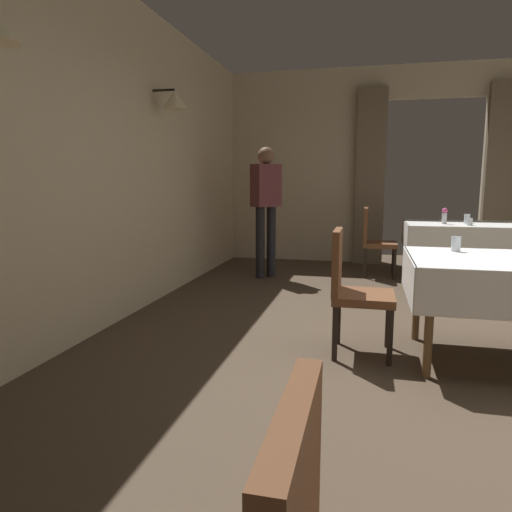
# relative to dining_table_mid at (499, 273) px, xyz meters

# --- Properties ---
(ground) EXTENTS (10.08, 10.08, 0.00)m
(ground) POSITION_rel_dining_table_mid_xyz_m (0.03, -0.04, -0.65)
(ground) COLOR #4C3D2D
(wall_left) EXTENTS (0.49, 8.40, 3.00)m
(wall_left) POSITION_rel_dining_table_mid_xyz_m (-3.16, -0.04, 0.86)
(wall_left) COLOR beige
(wall_left) RESTS_ON ground
(wall_back) EXTENTS (6.40, 0.27, 3.00)m
(wall_back) POSITION_rel_dining_table_mid_xyz_m (0.03, 4.14, 0.88)
(wall_back) COLOR beige
(wall_back) RESTS_ON ground
(dining_table_mid) EXTENTS (1.21, 1.01, 0.75)m
(dining_table_mid) POSITION_rel_dining_table_mid_xyz_m (0.00, 0.00, 0.00)
(dining_table_mid) COLOR brown
(dining_table_mid) RESTS_ON ground
(dining_table_far) EXTENTS (1.45, 1.07, 0.75)m
(dining_table_far) POSITION_rel_dining_table_mid_xyz_m (0.30, 2.93, 0.01)
(dining_table_far) COLOR brown
(dining_table_far) RESTS_ON ground
(chair_mid_left) EXTENTS (0.44, 0.44, 0.93)m
(chair_mid_left) POSITION_rel_dining_table_mid_xyz_m (-0.99, -0.05, -0.13)
(chair_mid_left) COLOR black
(chair_mid_left) RESTS_ON ground
(chair_far_left) EXTENTS (0.44, 0.44, 0.93)m
(chair_far_left) POSITION_rel_dining_table_mid_xyz_m (-0.81, 3.01, -0.13)
(chair_far_left) COLOR black
(chair_far_left) RESTS_ON ground
(glass_mid_c) EXTENTS (0.07, 0.07, 0.11)m
(glass_mid_c) POSITION_rel_dining_table_mid_xyz_m (-0.24, 0.28, 0.16)
(glass_mid_c) COLOR silver
(glass_mid_c) RESTS_ON dining_table_mid
(flower_vase_far) EXTENTS (0.07, 0.07, 0.20)m
(flower_vase_far) POSITION_rel_dining_table_mid_xyz_m (0.04, 2.79, 0.21)
(flower_vase_far) COLOR silver
(flower_vase_far) RESTS_ON dining_table_far
(glass_far_b) EXTENTS (0.07, 0.07, 0.12)m
(glass_far_b) POSITION_rel_dining_table_mid_xyz_m (0.33, 2.93, 0.16)
(glass_far_b) COLOR silver
(glass_far_b) RESTS_ON dining_table_far
(glass_far_c) EXTENTS (0.07, 0.07, 0.09)m
(glass_far_c) POSITION_rel_dining_table_mid_xyz_m (0.30, 2.62, 0.15)
(glass_far_c) COLOR silver
(glass_far_c) RESTS_ON dining_table_far
(person_waiter_by_doorway) EXTENTS (0.41, 0.41, 1.72)m
(person_waiter_by_doorway) POSITION_rel_dining_table_mid_xyz_m (-2.21, 2.57, 0.38)
(person_waiter_by_doorway) COLOR black
(person_waiter_by_doorway) RESTS_ON ground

